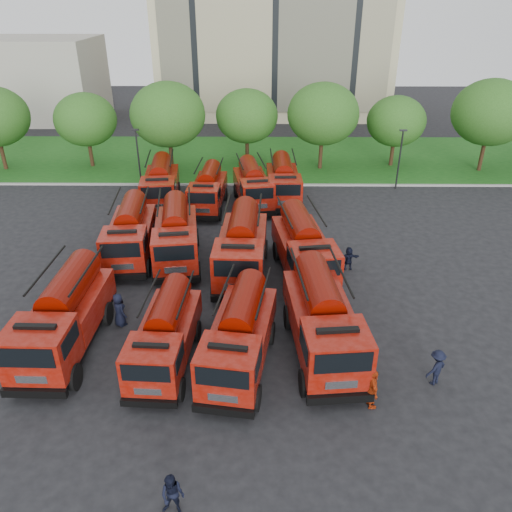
% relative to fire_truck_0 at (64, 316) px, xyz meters
% --- Properties ---
extents(ground, '(140.00, 140.00, 0.00)m').
position_rel_fire_truck_0_xyz_m(ground, '(8.78, 4.69, -1.77)').
color(ground, black).
rests_on(ground, ground).
extents(lawn, '(70.00, 16.00, 0.12)m').
position_rel_fire_truck_0_xyz_m(lawn, '(8.78, 30.69, -1.71)').
color(lawn, '#144813').
rests_on(lawn, ground).
extents(curb, '(70.00, 0.30, 0.14)m').
position_rel_fire_truck_0_xyz_m(curb, '(8.78, 22.59, -1.70)').
color(curb, gray).
rests_on(curb, ground).
extents(apartment_building, '(30.00, 14.18, 25.00)m').
position_rel_fire_truck_0_xyz_m(apartment_building, '(10.78, 52.63, 10.73)').
color(apartment_building, beige).
rests_on(apartment_building, ground).
extents(side_building, '(18.00, 12.00, 10.00)m').
position_rel_fire_truck_0_xyz_m(side_building, '(-21.22, 48.69, 3.23)').
color(side_building, gray).
rests_on(side_building, ground).
extents(tree_1, '(5.71, 5.71, 6.98)m').
position_rel_fire_truck_0_xyz_m(tree_1, '(-7.22, 27.69, 2.78)').
color(tree_1, '#382314').
rests_on(tree_1, ground).
extents(tree_2, '(6.72, 6.72, 8.22)m').
position_rel_fire_truck_0_xyz_m(tree_2, '(0.78, 26.19, 3.59)').
color(tree_2, '#382314').
rests_on(tree_2, ground).
extents(tree_3, '(5.88, 5.88, 7.19)m').
position_rel_fire_truck_0_xyz_m(tree_3, '(7.78, 28.69, 2.91)').
color(tree_3, '#382314').
rests_on(tree_3, ground).
extents(tree_4, '(6.55, 6.55, 8.01)m').
position_rel_fire_truck_0_xyz_m(tree_4, '(14.78, 27.19, 3.45)').
color(tree_4, '#382314').
rests_on(tree_4, ground).
extents(tree_5, '(5.46, 5.46, 6.68)m').
position_rel_fire_truck_0_xyz_m(tree_5, '(21.78, 28.19, 2.58)').
color(tree_5, '#382314').
rests_on(tree_5, ground).
extents(tree_6, '(6.89, 6.89, 8.42)m').
position_rel_fire_truck_0_xyz_m(tree_6, '(29.78, 26.69, 3.72)').
color(tree_6, '#382314').
rests_on(tree_6, ground).
extents(lamp_post_0, '(0.60, 0.25, 5.11)m').
position_rel_fire_truck_0_xyz_m(lamp_post_0, '(-1.22, 21.89, 1.13)').
color(lamp_post_0, black).
rests_on(lamp_post_0, ground).
extents(lamp_post_1, '(0.60, 0.25, 5.11)m').
position_rel_fire_truck_0_xyz_m(lamp_post_1, '(20.78, 21.89, 1.13)').
color(lamp_post_1, black).
rests_on(lamp_post_1, ground).
extents(fire_truck_0, '(2.97, 7.78, 3.52)m').
position_rel_fire_truck_0_xyz_m(fire_truck_0, '(0.00, 0.00, 0.00)').
color(fire_truck_0, black).
rests_on(fire_truck_0, ground).
extents(fire_truck_1, '(2.71, 6.71, 3.00)m').
position_rel_fire_truck_0_xyz_m(fire_truck_1, '(4.86, -1.00, -0.26)').
color(fire_truck_1, black).
rests_on(fire_truck_1, ground).
extents(fire_truck_2, '(3.49, 7.40, 3.24)m').
position_rel_fire_truck_0_xyz_m(fire_truck_2, '(8.21, -1.19, -0.14)').
color(fire_truck_2, black).
rests_on(fire_truck_2, ground).
extents(fire_truck_3, '(3.44, 8.04, 3.56)m').
position_rel_fire_truck_0_xyz_m(fire_truck_3, '(11.98, -0.17, 0.02)').
color(fire_truck_3, black).
rests_on(fire_truck_3, ground).
extents(fire_truck_4, '(3.28, 7.63, 3.38)m').
position_rel_fire_truck_0_xyz_m(fire_truck_4, '(0.94, 9.21, -0.07)').
color(fire_truck_4, black).
rests_on(fire_truck_4, ground).
extents(fire_truck_5, '(3.59, 7.81, 3.43)m').
position_rel_fire_truck_0_xyz_m(fire_truck_5, '(3.86, 8.89, -0.04)').
color(fire_truck_5, black).
rests_on(fire_truck_5, ground).
extents(fire_truck_6, '(3.16, 8.04, 3.61)m').
position_rel_fire_truck_0_xyz_m(fire_truck_6, '(8.02, 7.18, 0.05)').
color(fire_truck_6, black).
rests_on(fire_truck_6, ground).
extents(fire_truck_7, '(3.70, 7.96, 3.49)m').
position_rel_fire_truck_0_xyz_m(fire_truck_7, '(11.66, 7.19, -0.01)').
color(fire_truck_7, black).
rests_on(fire_truck_7, ground).
extents(fire_truck_8, '(3.37, 7.65, 3.38)m').
position_rel_fire_truck_0_xyz_m(fire_truck_8, '(1.24, 18.20, -0.07)').
color(fire_truck_8, black).
rests_on(fire_truck_8, ground).
extents(fire_truck_9, '(2.72, 6.80, 3.05)m').
position_rel_fire_truck_0_xyz_m(fire_truck_9, '(5.05, 17.43, -0.23)').
color(fire_truck_9, black).
rests_on(fire_truck_9, ground).
extents(fire_truck_10, '(3.48, 7.26, 3.17)m').
position_rel_fire_truck_0_xyz_m(fire_truck_10, '(8.49, 18.26, -0.17)').
color(fire_truck_10, black).
rests_on(fire_truck_10, ground).
extents(fire_truck_11, '(2.79, 7.28, 3.29)m').
position_rel_fire_truck_0_xyz_m(fire_truck_11, '(10.91, 18.96, -0.11)').
color(fire_truck_11, black).
rests_on(fire_truck_11, ground).
extents(firefighter_0, '(0.63, 0.51, 1.52)m').
position_rel_fire_truck_0_xyz_m(firefighter_0, '(8.69, -2.51, -1.77)').
color(firefighter_0, '#A22C0C').
rests_on(firefighter_0, ground).
extents(firefighter_1, '(0.88, 0.57, 1.67)m').
position_rel_fire_truck_0_xyz_m(firefighter_1, '(6.33, -8.57, -1.77)').
color(firefighter_1, black).
rests_on(firefighter_1, ground).
extents(firefighter_2, '(0.72, 1.14, 1.86)m').
position_rel_fire_truck_0_xyz_m(firefighter_2, '(13.65, -3.78, -1.77)').
color(firefighter_2, '#A22C0C').
rests_on(firefighter_2, ground).
extents(firefighter_3, '(1.25, 1.11, 1.73)m').
position_rel_fire_truck_0_xyz_m(firefighter_3, '(16.67, -2.36, -1.77)').
color(firefighter_3, black).
rests_on(firefighter_3, ground).
extents(firefighter_4, '(1.04, 1.04, 1.82)m').
position_rel_fire_truck_0_xyz_m(firefighter_4, '(2.00, 1.80, -1.77)').
color(firefighter_4, black).
rests_on(firefighter_4, ground).
extents(firefighter_5, '(1.44, 0.71, 1.51)m').
position_rel_fire_truck_0_xyz_m(firefighter_5, '(14.47, 7.68, -1.77)').
color(firefighter_5, black).
rests_on(firefighter_5, ground).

